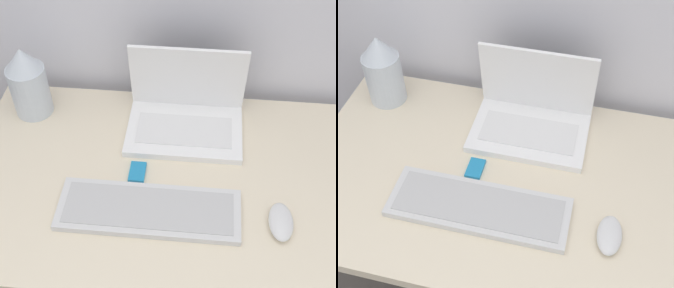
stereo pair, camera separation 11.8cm
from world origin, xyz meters
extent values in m
cube|color=beige|center=(0.00, 0.34, 0.69)|extent=(1.11, 0.68, 0.03)
cylinder|color=beige|center=(-0.50, 0.62, 0.34)|extent=(0.05, 0.05, 0.68)
cylinder|color=beige|center=(0.50, 0.62, 0.34)|extent=(0.05, 0.05, 0.68)
cube|color=white|center=(0.02, 0.51, 0.72)|extent=(0.33, 0.22, 0.02)
cube|color=silver|center=(0.02, 0.50, 0.73)|extent=(0.27, 0.12, 0.00)
cube|color=white|center=(0.02, 0.60, 0.83)|extent=(0.33, 0.04, 0.22)
cube|color=black|center=(0.02, 0.61, 0.84)|extent=(0.29, 0.03, 0.19)
cube|color=silver|center=(-0.05, 0.23, 0.71)|extent=(0.45, 0.15, 0.02)
cube|color=#B2B2B2|center=(-0.05, 0.23, 0.72)|extent=(0.42, 0.12, 0.00)
ellipsoid|color=silver|center=(0.27, 0.22, 0.72)|extent=(0.06, 0.11, 0.03)
cylinder|color=silver|center=(-0.44, 0.57, 0.78)|extent=(0.11, 0.11, 0.16)
cone|color=silver|center=(-0.44, 0.57, 0.89)|extent=(0.10, 0.10, 0.07)
cube|color=#1E7FB7|center=(-0.09, 0.35, 0.71)|extent=(0.04, 0.07, 0.01)
camera|label=1|loc=(0.06, -0.44, 1.67)|focal=50.00mm
camera|label=2|loc=(0.18, -0.42, 1.67)|focal=50.00mm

